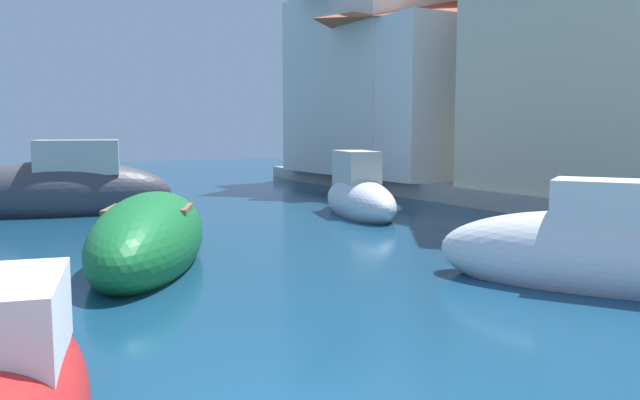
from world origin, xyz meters
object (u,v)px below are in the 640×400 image
object	(u,v)px
waterfront_building_annex	(434,86)
moored_boat_3	(359,196)
moored_boat_1	(150,238)
quayside_tree	(442,91)
moored_boat_0	(600,253)
waterfront_building_far	(399,69)
moored_boat_2	(63,190)

from	to	relation	value
waterfront_building_annex	moored_boat_3	bearing A→B (deg)	-142.33
moored_boat_1	quayside_tree	xyz separation A→B (m)	(12.13, 7.38, 3.08)
moored_boat_3	quayside_tree	size ratio (longest dim) A/B	0.99
moored_boat_0	quayside_tree	distance (m)	14.24
waterfront_building_annex	waterfront_building_far	xyz separation A→B (m)	(0.00, 2.10, 0.80)
moored_boat_1	quayside_tree	bearing A→B (deg)	145.52
moored_boat_2	quayside_tree	size ratio (longest dim) A/B	1.34
moored_boat_0	moored_boat_3	size ratio (longest dim) A/B	1.03
moored_boat_2	waterfront_building_far	world-z (taller)	waterfront_building_far
moored_boat_1	waterfront_building_far	xyz separation A→B (m)	(12.47, 10.33, 4.11)
moored_boat_0	moored_boat_2	world-z (taller)	moored_boat_2
moored_boat_1	waterfront_building_far	size ratio (longest dim) A/B	0.66
waterfront_building_far	waterfront_building_annex	bearing A→B (deg)	-90.00
moored_boat_3	waterfront_building_annex	distance (m)	8.69
moored_boat_1	moored_boat_2	xyz separation A→B (m)	(-0.38, 7.20, 0.18)
moored_boat_1	waterfront_building_annex	size ratio (longest dim) A/B	0.73
quayside_tree	waterfront_building_far	bearing A→B (deg)	83.50
moored_boat_1	waterfront_building_annex	xyz separation A→B (m)	(12.47, 8.23, 3.31)
moored_boat_3	waterfront_building_far	xyz separation A→B (m)	(6.38, 7.03, 4.04)
moored_boat_0	quayside_tree	world-z (taller)	quayside_tree
waterfront_building_annex	quayside_tree	world-z (taller)	waterfront_building_annex
moored_boat_2	quayside_tree	xyz separation A→B (m)	(12.51, 0.18, 2.90)
moored_boat_0	waterfront_building_far	xyz separation A→B (m)	(7.57, 14.84, 4.05)
moored_boat_1	moored_boat_3	bearing A→B (deg)	142.69
moored_boat_1	waterfront_building_far	world-z (taller)	waterfront_building_far
waterfront_building_annex	moored_boat_1	bearing A→B (deg)	-146.57
quayside_tree	moored_boat_0	bearing A→B (deg)	-121.32
moored_boat_2	waterfront_building_annex	xyz separation A→B (m)	(12.84, 1.03, 3.12)
moored_boat_1	waterfront_building_annex	distance (m)	15.30
moored_boat_1	quayside_tree	size ratio (longest dim) A/B	1.21
moored_boat_1	moored_boat_2	world-z (taller)	moored_boat_2
moored_boat_0	moored_boat_3	bearing A→B (deg)	-41.47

